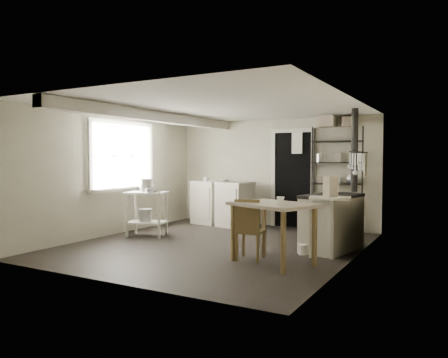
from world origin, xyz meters
The scene contains 31 objects.
floor centered at (0.00, 0.00, 0.00)m, with size 5.00×5.00×0.00m, color black.
ceiling centered at (0.00, 0.00, 2.30)m, with size 5.00×5.00×0.00m, color white.
wall_back centered at (0.00, 2.50, 1.15)m, with size 4.50×0.02×2.30m, color #B8B49D.
wall_front centered at (0.00, -2.50, 1.15)m, with size 4.50×0.02×2.30m, color #B8B49D.
wall_left centered at (-2.25, 0.00, 1.15)m, with size 0.02×5.00×2.30m, color #B8B49D.
wall_right centered at (2.25, 0.00, 1.15)m, with size 0.02×5.00×2.30m, color #B8B49D.
window centered at (-2.22, 0.20, 1.50)m, with size 0.12×1.76×1.28m, color silver, non-canonical shape.
doorway centered at (0.45, 2.47, 1.00)m, with size 0.96×0.10×2.08m, color silver, non-canonical shape.
ceiling_beam centered at (-1.20, 0.00, 2.20)m, with size 0.18×5.00×0.18m, color silver, non-canonical shape.
wallpaper_panel centered at (2.24, 0.00, 1.15)m, with size 0.01×5.00×2.30m, color beige, non-canonical shape.
utensil_rail centered at (2.19, 0.60, 1.55)m, with size 0.06×1.20×0.44m, color #B8B8BB, non-canonical shape.
prep_table centered at (-1.56, 0.13, 0.40)m, with size 0.73×0.52×0.83m, color silver, non-canonical shape.
stockpot centered at (-1.65, 0.22, 0.94)m, with size 0.25×0.25×0.26m, color #B8B8BB.
saucepan centered at (-1.42, 0.05, 0.85)m, with size 0.18×0.18×0.10m, color #B8B8BB.
bucket centered at (-1.56, 0.08, 0.39)m, with size 0.24×0.24×0.26m, color #B8B8BB.
base_cabinets centered at (-1.00, 2.01, 0.46)m, with size 1.45×0.62×0.95m, color beige, non-canonical shape.
mixing_bowl centered at (-0.95, 1.99, 0.95)m, with size 0.26×0.26×0.06m, color silver.
counter_cup centered at (-1.38, 1.96, 0.97)m, with size 0.12×0.12×0.10m, color silver.
shelf_rack centered at (1.44, 2.31, 0.95)m, with size 0.98×0.38×2.07m, color black, non-canonical shape.
shelf_jar centered at (1.18, 2.28, 1.37)m, with size 0.08×0.09×0.19m, color silver.
storage_box_a centered at (1.24, 2.25, 2.01)m, with size 0.32×0.28×0.22m, color beige.
storage_box_b centered at (1.65, 2.31, 1.99)m, with size 0.28×0.26×0.18m, color beige.
stove centered at (1.81, 0.56, 0.44)m, with size 0.62×1.12×0.88m, color beige, non-canonical shape.
stovepipe centered at (2.04, 1.06, 1.59)m, with size 0.11×0.11×1.41m, color black, non-canonical shape.
side_ledge centered at (1.95, -0.06, 0.43)m, with size 0.59×0.32×0.90m, color silver, non-canonical shape.
oats_box centered at (1.96, -0.08, 1.01)m, with size 0.12×0.20×0.30m, color beige.
work_table centered at (1.33, -0.71, 0.38)m, with size 1.11×0.77×0.84m, color #BFB3A3, non-canonical shape.
table_cup centered at (1.48, -0.79, 0.81)m, with size 0.11×0.11×0.10m, color silver.
chair centered at (0.96, -0.65, 0.48)m, with size 0.36×0.38×0.88m, color brown, non-canonical shape.
flour_sack centered at (1.47, 1.79, 0.24)m, with size 0.39×0.33×0.47m, color white.
floor_crock centered at (1.51, 0.03, 0.07)m, with size 0.12×0.12×0.15m, color silver.
Camera 1 is at (3.65, -6.26, 1.45)m, focal length 35.00 mm.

